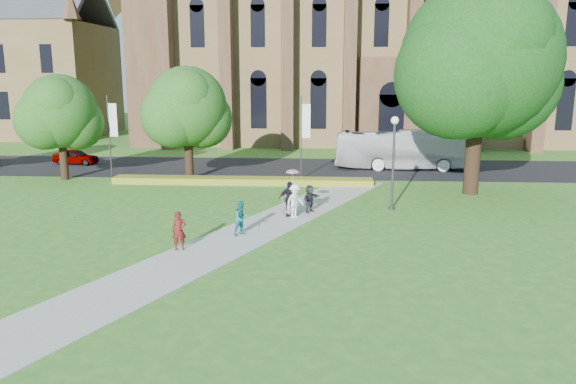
# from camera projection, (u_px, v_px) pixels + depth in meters

# --- Properties ---
(ground) EXTENTS (160.00, 160.00, 0.00)m
(ground) POSITION_uv_depth(u_px,v_px,m) (244.00, 240.00, 25.91)
(ground) COLOR #2F691F
(ground) RESTS_ON ground
(road) EXTENTS (160.00, 10.00, 0.02)m
(road) POSITION_uv_depth(u_px,v_px,m) (279.00, 168.00, 45.42)
(road) COLOR black
(road) RESTS_ON ground
(footpath) EXTENTS (15.58, 28.54, 0.04)m
(footpath) POSITION_uv_depth(u_px,v_px,m) (247.00, 234.00, 26.88)
(footpath) COLOR #B2B2A8
(footpath) RESTS_ON ground
(flower_hedge) EXTENTS (18.00, 1.40, 0.45)m
(flower_hedge) POSITION_uv_depth(u_px,v_px,m) (242.00, 181.00, 38.87)
(flower_hedge) COLOR gold
(flower_hedge) RESTS_ON ground
(cathedral) EXTENTS (52.60, 18.25, 28.00)m
(cathedral) POSITION_uv_depth(u_px,v_px,m) (384.00, 22.00, 61.30)
(cathedral) COLOR brown
(cathedral) RESTS_ON ground
(building_west) EXTENTS (22.00, 14.00, 18.30)m
(building_west) POSITION_uv_depth(u_px,v_px,m) (10.00, 58.00, 67.10)
(building_west) COLOR brown
(building_west) RESTS_ON ground
(streetlamp) EXTENTS (0.44, 0.44, 5.24)m
(streetlamp) POSITION_uv_depth(u_px,v_px,m) (394.00, 152.00, 31.08)
(streetlamp) COLOR #38383D
(streetlamp) RESTS_ON ground
(large_tree) EXTENTS (9.60, 9.60, 13.20)m
(large_tree) POSITION_uv_depth(u_px,v_px,m) (479.00, 59.00, 34.06)
(large_tree) COLOR #332114
(large_tree) RESTS_ON ground
(street_tree_0) EXTENTS (5.20, 5.20, 7.50)m
(street_tree_0) POSITION_uv_depth(u_px,v_px,m) (60.00, 112.00, 39.49)
(street_tree_0) COLOR #332114
(street_tree_0) RESTS_ON ground
(street_tree_1) EXTENTS (5.60, 5.60, 8.05)m
(street_tree_1) POSITION_uv_depth(u_px,v_px,m) (187.00, 107.00, 39.34)
(street_tree_1) COLOR #332114
(street_tree_1) RESTS_ON ground
(banner_pole_0) EXTENTS (0.70, 0.10, 6.00)m
(banner_pole_0) POSITION_uv_depth(u_px,v_px,m) (303.00, 133.00, 39.89)
(banner_pole_0) COLOR #38383D
(banner_pole_0) RESTS_ON ground
(banner_pole_1) EXTENTS (0.70, 0.10, 6.00)m
(banner_pole_1) POSITION_uv_depth(u_px,v_px,m) (111.00, 131.00, 40.78)
(banner_pole_1) COLOR #38383D
(banner_pole_1) RESTS_ON ground
(tour_coach) EXTENTS (11.01, 2.64, 3.06)m
(tour_coach) POSITION_uv_depth(u_px,v_px,m) (404.00, 150.00, 44.51)
(tour_coach) COLOR white
(tour_coach) RESTS_ON road
(car_0) EXTENTS (3.82, 1.79, 1.26)m
(car_0) POSITION_uv_depth(u_px,v_px,m) (76.00, 157.00, 46.97)
(car_0) COLOR gray
(car_0) RESTS_ON road
(pedestrian_0) EXTENTS (0.71, 0.57, 1.70)m
(pedestrian_0) POSITION_uv_depth(u_px,v_px,m) (179.00, 231.00, 24.26)
(pedestrian_0) COLOR #541513
(pedestrian_0) RESTS_ON footpath
(pedestrian_1) EXTENTS (1.02, 1.00, 1.66)m
(pedestrian_1) POSITION_uv_depth(u_px,v_px,m) (242.00, 218.00, 26.46)
(pedestrian_1) COLOR #166A71
(pedestrian_1) RESTS_ON footpath
(pedestrian_2) EXTENTS (1.29, 1.32, 1.82)m
(pedestrian_2) POSITION_uv_depth(u_px,v_px,m) (295.00, 201.00, 29.57)
(pedestrian_2) COLOR white
(pedestrian_2) RESTS_ON footpath
(pedestrian_3) EXTENTS (1.17, 0.63, 1.90)m
(pedestrian_3) POSITION_uv_depth(u_px,v_px,m) (289.00, 199.00, 29.92)
(pedestrian_3) COLOR black
(pedestrian_3) RESTS_ON footpath
(pedestrian_4) EXTENTS (0.89, 0.60, 1.78)m
(pedestrian_4) POSITION_uv_depth(u_px,v_px,m) (289.00, 199.00, 30.11)
(pedestrian_4) COLOR slate
(pedestrian_4) RESTS_ON footpath
(pedestrian_5) EXTENTS (1.13, 1.44, 1.53)m
(pedestrian_5) POSITION_uv_depth(u_px,v_px,m) (310.00, 199.00, 30.81)
(pedestrian_5) COLOR #24252B
(pedestrian_5) RESTS_ON footpath
(parasol) EXTENTS (0.96, 0.96, 0.63)m
(parasol) POSITION_uv_depth(u_px,v_px,m) (293.00, 177.00, 29.94)
(parasol) COLOR #CB8FA7
(parasol) RESTS_ON pedestrian_4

